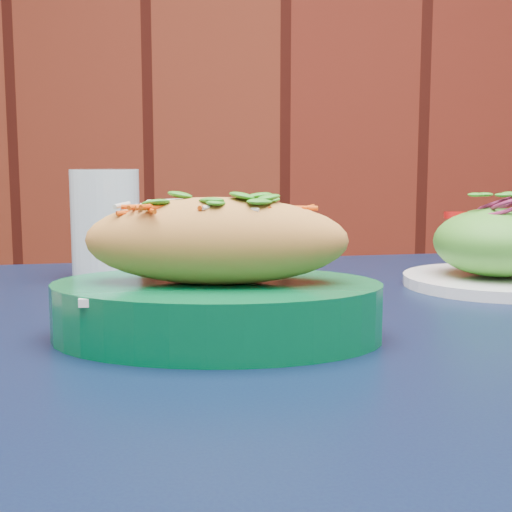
{
  "coord_description": "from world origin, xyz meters",
  "views": [
    {
      "loc": [
        -0.03,
        0.9,
        0.89
      ],
      "look_at": [
        -0.05,
        1.5,
        0.81
      ],
      "focal_mm": 50.0,
      "sensor_mm": 36.0,
      "label": 1
    }
  ],
  "objects": [
    {
      "name": "salad_plate",
      "position": [
        0.22,
        1.69,
        0.79
      ],
      "size": [
        0.2,
        0.2,
        0.1
      ],
      "rotation": [
        0.0,
        0.0,
        0.2
      ],
      "color": "white",
      "rests_on": "cafe_table"
    },
    {
      "name": "banh_mi_basket",
      "position": [
        -0.08,
        1.45,
        0.8
      ],
      "size": [
        0.26,
        0.17,
        0.12
      ],
      "rotation": [
        0.0,
        0.0,
        -0.0
      ],
      "color": "#04572D",
      "rests_on": "cafe_table"
    },
    {
      "name": "water_glass",
      "position": [
        -0.23,
        1.73,
        0.82
      ],
      "size": [
        0.08,
        0.08,
        0.13
      ],
      "primitive_type": "cylinder",
      "color": "silver",
      "rests_on": "cafe_table"
    },
    {
      "name": "cafe_table",
      "position": [
        0.06,
        1.53,
        0.66
      ],
      "size": [
        0.95,
        0.95,
        0.75
      ],
      "rotation": [
        0.0,
        0.0,
        0.21
      ],
      "color": "black",
      "rests_on": "ground"
    }
  ]
}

